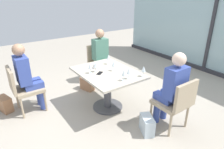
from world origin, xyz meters
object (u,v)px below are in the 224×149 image
at_px(chair_far_right, 176,101).
at_px(cell_phone_on_table, 100,73).
at_px(handbag_2, 147,125).
at_px(person_front_left, 27,75).
at_px(handbag_1, 87,84).
at_px(wine_glass_1, 90,66).
at_px(wine_glass_2, 144,69).
at_px(chair_far_left, 99,61).
at_px(wine_glass_4, 108,58).
at_px(chair_front_left, 23,87).
at_px(person_far_right, 172,87).
at_px(wine_glass_3, 96,65).
at_px(handbag_0, 5,104).
at_px(dining_table_main, 107,81).
at_px(wine_glass_6, 124,73).
at_px(coffee_cup, 95,66).
at_px(wine_glass_0, 129,71).
at_px(wine_glass_5, 114,64).
at_px(person_far_left, 102,54).

xyz_separation_m(chair_far_right, cell_phone_on_table, (-1.12, -0.66, 0.24)).
distance_m(chair_far_right, handbag_2, 0.57).
height_order(person_front_left, handbag_1, person_front_left).
height_order(wine_glass_1, cell_phone_on_table, wine_glass_1).
xyz_separation_m(wine_glass_2, handbag_1, (-1.36, -0.35, -0.72)).
bearing_deg(chair_far_left, wine_glass_4, -19.22).
height_order(chair_front_left, person_far_right, person_far_right).
bearing_deg(wine_glass_3, cell_phone_on_table, 10.24).
distance_m(chair_front_left, cell_phone_on_table, 1.38).
distance_m(handbag_0, handbag_2, 2.57).
bearing_deg(dining_table_main, wine_glass_6, 1.03).
xyz_separation_m(dining_table_main, coffee_cup, (-0.26, -0.10, 0.23)).
bearing_deg(person_front_left, cell_phone_on_table, 54.72).
distance_m(chair_front_left, handbag_1, 1.37).
bearing_deg(wine_glass_1, chair_far_left, 141.79).
relative_size(chair_far_left, wine_glass_6, 4.70).
bearing_deg(person_front_left, handbag_2, 37.09).
distance_m(wine_glass_0, cell_phone_on_table, 0.55).
bearing_deg(wine_glass_2, chair_front_left, -126.90).
xyz_separation_m(wine_glass_0, cell_phone_on_table, (-0.46, -0.27, -0.13)).
distance_m(person_front_left, wine_glass_3, 1.21).
relative_size(dining_table_main, wine_glass_5, 6.50).
relative_size(chair_far_left, person_far_right, 0.69).
xyz_separation_m(chair_front_left, wine_glass_2, (1.25, 1.67, 0.37)).
bearing_deg(coffee_cup, person_front_left, -113.86).
bearing_deg(cell_phone_on_table, wine_glass_2, 9.26).
relative_size(wine_glass_1, wine_glass_3, 1.00).
height_order(chair_front_left, coffee_cup, chair_front_left).
relative_size(cell_phone_on_table, handbag_0, 0.48).
bearing_deg(chair_front_left, dining_table_main, 60.12).
relative_size(wine_glass_0, wine_glass_3, 1.00).
xyz_separation_m(dining_table_main, person_front_left, (-0.74, -1.18, 0.16)).
bearing_deg(wine_glass_6, person_far_right, 42.66).
xyz_separation_m(person_far_left, handbag_1, (0.15, -0.49, -0.56)).
xyz_separation_m(wine_glass_1, handbag_1, (-0.74, 0.30, -0.72)).
bearing_deg(handbag_1, person_far_left, 89.49).
relative_size(wine_glass_1, handbag_2, 0.62).
bearing_deg(handbag_0, wine_glass_3, 42.19).
height_order(person_far_right, handbag_0, person_far_right).
relative_size(chair_front_left, coffee_cup, 9.67).
bearing_deg(wine_glass_6, person_far_left, 160.97).
xyz_separation_m(person_front_left, wine_glass_0, (1.19, 1.30, 0.16)).
bearing_deg(chair_far_right, handbag_2, -111.24).
xyz_separation_m(wine_glass_5, wine_glass_6, (0.43, -0.10, 0.00)).
xyz_separation_m(chair_front_left, wine_glass_5, (0.77, 1.41, 0.37)).
bearing_deg(cell_phone_on_table, handbag_2, -21.57).
bearing_deg(chair_far_left, wine_glass_5, -19.24).
bearing_deg(handbag_2, coffee_cup, -145.11).
bearing_deg(person_front_left, wine_glass_5, 59.14).
bearing_deg(wine_glass_2, coffee_cup, -148.31).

